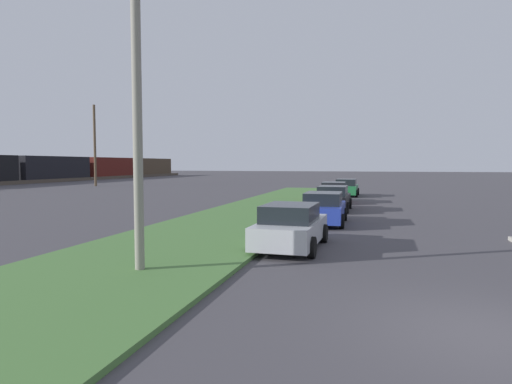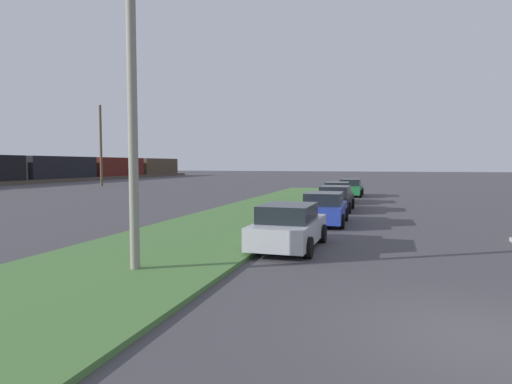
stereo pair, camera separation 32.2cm
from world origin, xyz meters
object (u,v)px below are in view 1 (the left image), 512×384
(parked_car_black, at_px, (333,199))
(parked_car_red, at_px, (334,192))
(parked_car_silver, at_px, (291,227))
(streetlight, at_px, (150,98))
(parked_car_blue, at_px, (323,208))
(distant_utility_pole, at_px, (95,146))
(parked_car_green, at_px, (346,188))

(parked_car_black, distance_m, parked_car_red, 5.51)
(parked_car_silver, xyz_separation_m, streetlight, (-4.27, 2.72, 3.67))
(parked_car_blue, bearing_deg, distant_utility_pole, 48.31)
(parked_car_silver, distance_m, parked_car_black, 12.04)
(parked_car_green, relative_size, distant_utility_pole, 0.43)
(parked_car_green, xyz_separation_m, distant_utility_pole, (8.87, 31.07, 4.28))
(parked_car_black, height_order, distant_utility_pole, distant_utility_pole)
(parked_car_green, bearing_deg, parked_car_blue, -179.42)
(parked_car_black, distance_m, streetlight, 16.98)
(parked_car_green, height_order, streetlight, streetlight)
(parked_car_blue, xyz_separation_m, streetlight, (-10.39, 3.10, 3.67))
(parked_car_green, distance_m, streetlight, 28.65)
(streetlight, distance_m, distant_utility_pole, 46.51)
(parked_car_silver, height_order, distant_utility_pole, distant_utility_pole)
(parked_car_red, height_order, streetlight, streetlight)
(parked_car_silver, relative_size, streetlight, 0.58)
(parked_car_silver, distance_m, distant_utility_pole, 45.19)
(parked_car_blue, bearing_deg, parked_car_green, -0.87)
(parked_car_silver, height_order, parked_car_green, same)
(parked_car_blue, relative_size, parked_car_red, 0.99)
(parked_car_blue, xyz_separation_m, parked_car_green, (17.86, 0.04, 0.00))
(parked_car_silver, xyz_separation_m, parked_car_blue, (6.11, -0.38, 0.00))
(parked_car_blue, bearing_deg, parked_car_black, -0.00)
(parked_car_red, distance_m, parked_car_green, 6.47)
(parked_car_red, bearing_deg, parked_car_green, -6.23)
(parked_car_silver, distance_m, parked_car_red, 17.53)
(parked_car_black, height_order, parked_car_green, same)
(distant_utility_pole, bearing_deg, parked_car_red, -116.61)
(parked_car_black, bearing_deg, parked_car_blue, -178.58)
(parked_car_silver, distance_m, streetlight, 6.26)
(parked_car_black, distance_m, distant_utility_pole, 37.59)
(parked_car_red, xyz_separation_m, parked_car_green, (6.45, -0.49, 0.00))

